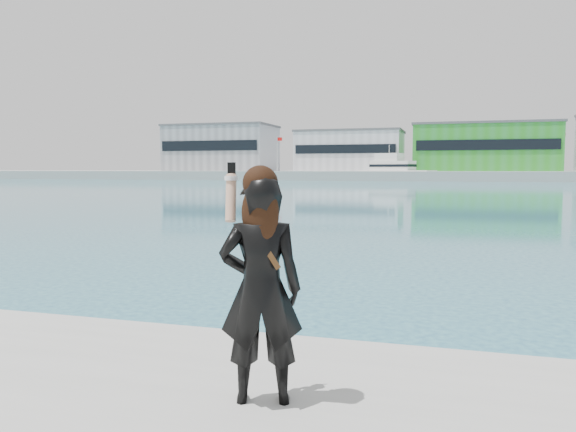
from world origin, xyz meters
name	(u,v)px	position (x,y,z in m)	size (l,w,h in m)	color
far_quay	(446,175)	(0.00, 130.00, 1.00)	(320.00, 40.00, 2.00)	#9E9E99
warehouse_grey_left	(222,148)	(-55.00, 127.98, 7.76)	(26.52, 16.36, 11.50)	gray
warehouse_white	(350,151)	(-22.00, 127.98, 6.76)	(24.48, 15.35, 9.50)	silver
warehouse_green	(484,147)	(8.00, 127.98, 7.26)	(30.60, 16.36, 10.50)	green
flagpole_left	(278,152)	(-37.91, 121.00, 6.54)	(1.28, 0.16, 8.00)	silver
flagpole_right	(559,149)	(22.09, 121.00, 6.54)	(1.28, 0.16, 8.00)	silver
motor_yacht	(394,170)	(-10.49, 117.23, 2.16)	(16.88, 10.81, 7.67)	white
buoy_far	(249,186)	(-27.54, 73.93, 0.00)	(0.50, 0.50, 0.50)	#FCFA0D
woman	(261,282)	(0.50, -0.67, 1.69)	(0.70, 0.57, 1.77)	black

